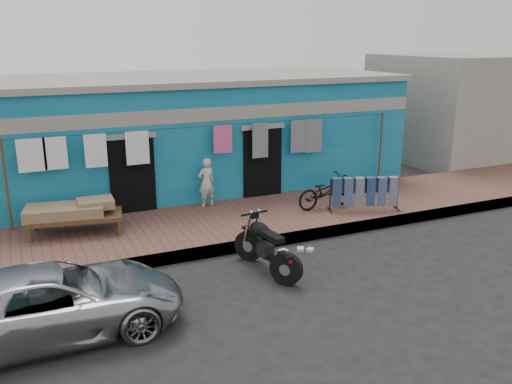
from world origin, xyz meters
name	(u,v)px	position (x,y,z in m)	size (l,w,h in m)	color
ground	(298,275)	(0.00, 0.00, 0.00)	(80.00, 80.00, 0.00)	black
sidewalk	(239,222)	(0.00, 3.00, 0.12)	(28.00, 3.00, 0.25)	brown
curb	(264,242)	(0.00, 1.55, 0.12)	(28.00, 0.10, 0.25)	gray
building	(188,133)	(0.00, 6.99, 1.69)	(12.20, 5.20, 3.36)	#106686
neighbor_right	(467,106)	(11.00, 7.00, 1.90)	(6.00, 5.00, 3.80)	#9E9384
clothesline	(193,148)	(-0.70, 4.25, 1.79)	(10.06, 0.06, 2.10)	brown
car	(53,301)	(-4.46, -0.37, 0.57)	(1.84, 4.04, 1.14)	#A5A5AA
seated_person	(207,182)	(-0.39, 4.20, 0.87)	(0.45, 0.30, 1.25)	beige
bicycle	(326,188)	(2.31, 2.83, 0.77)	(0.57, 1.61, 1.04)	black
motorcycle	(267,246)	(-0.49, 0.40, 0.55)	(0.80, 1.75, 1.10)	black
charpoy	(76,218)	(-3.69, 3.48, 0.60)	(2.22, 1.32, 0.70)	brown
jeans_rack	(364,193)	(3.08, 2.26, 0.68)	(1.83, 0.93, 0.87)	black
litter_a	(283,252)	(0.21, 1.08, 0.04)	(0.19, 0.15, 0.09)	silver
litter_b	(310,250)	(0.79, 0.94, 0.04)	(0.15, 0.12, 0.08)	silver
litter_c	(301,249)	(0.63, 1.07, 0.04)	(0.18, 0.14, 0.07)	silver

